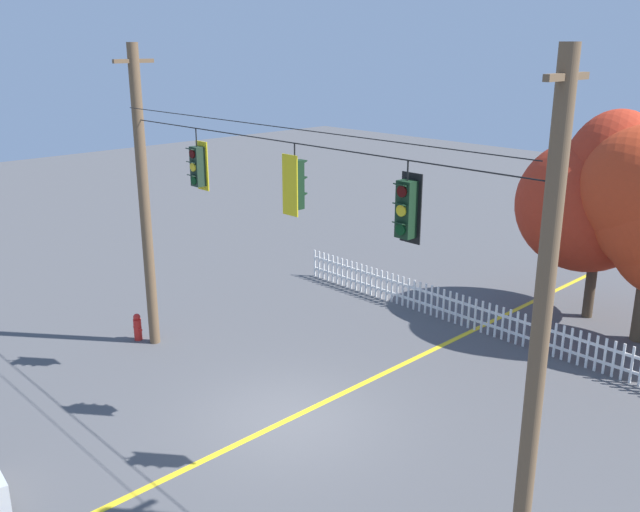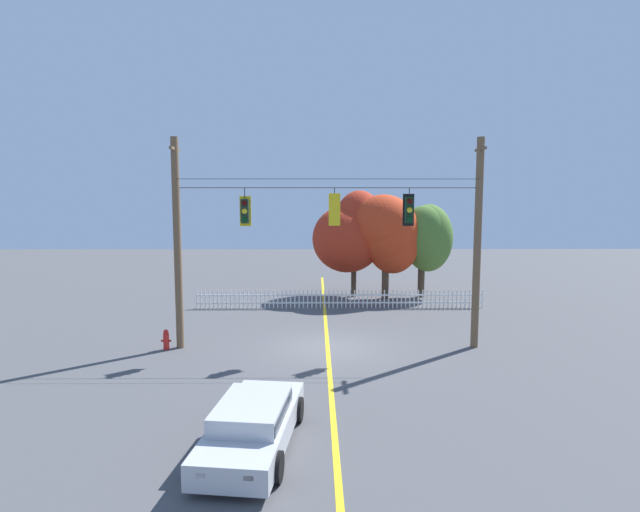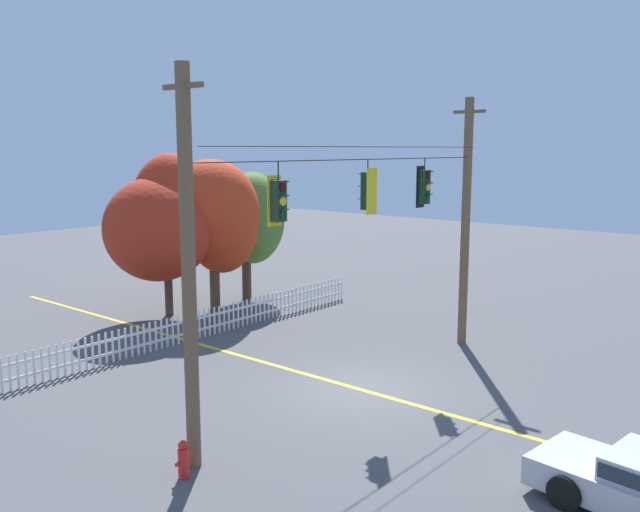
% 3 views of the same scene
% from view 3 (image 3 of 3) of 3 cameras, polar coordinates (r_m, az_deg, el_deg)
% --- Properties ---
extents(ground, '(80.00, 80.00, 0.00)m').
position_cam_3_polar(ground, '(18.48, 3.43, -11.27)').
color(ground, '#4C4C4F').
extents(lane_centerline_stripe, '(0.16, 36.00, 0.01)m').
position_cam_3_polar(lane_centerline_stripe, '(18.48, 3.43, -11.26)').
color(lane_centerline_stripe, gold).
rests_on(lane_centerline_stripe, ground).
extents(signal_support_span, '(11.73, 1.10, 8.05)m').
position_cam_3_polar(signal_support_span, '(17.48, 3.55, 1.42)').
color(signal_support_span, brown).
rests_on(signal_support_span, ground).
extents(traffic_signal_eastbound_side, '(0.43, 0.38, 1.45)m').
position_cam_3_polar(traffic_signal_eastbound_side, '(14.96, -3.58, 4.72)').
color(traffic_signal_eastbound_side, black).
extents(traffic_signal_northbound_primary, '(0.43, 0.38, 1.42)m').
position_cam_3_polar(traffic_signal_northbound_primary, '(17.55, 4.10, 5.56)').
color(traffic_signal_northbound_primary, black).
extents(traffic_signal_westbound_side, '(0.43, 0.38, 1.45)m').
position_cam_3_polar(traffic_signal_westbound_side, '(19.93, 8.84, 5.84)').
color(traffic_signal_westbound_side, black).
extents(white_picket_fence, '(15.20, 0.06, 0.98)m').
position_cam_3_polar(white_picket_fence, '(23.60, -9.61, -5.60)').
color(white_picket_fence, white).
rests_on(white_picket_fence, ground).
extents(autumn_maple_near_fence, '(4.32, 4.08, 6.28)m').
position_cam_3_polar(autumn_maple_near_fence, '(26.15, -13.16, 2.85)').
color(autumn_maple_near_fence, '#473828').
rests_on(autumn_maple_near_fence, ground).
extents(autumn_maple_mid, '(4.03, 3.40, 6.04)m').
position_cam_3_polar(autumn_maple_mid, '(26.82, -8.82, 3.59)').
color(autumn_maple_mid, brown).
rests_on(autumn_maple_mid, ground).
extents(autumn_oak_far_east, '(3.15, 2.74, 5.48)m').
position_cam_3_polar(autumn_oak_far_east, '(28.68, -5.80, 3.39)').
color(autumn_oak_far_east, '#473828').
rests_on(autumn_oak_far_east, ground).
extents(fire_hydrant, '(0.38, 0.22, 0.78)m').
position_cam_3_polar(fire_hydrant, '(14.03, -11.55, -16.61)').
color(fire_hydrant, red).
rests_on(fire_hydrant, ground).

